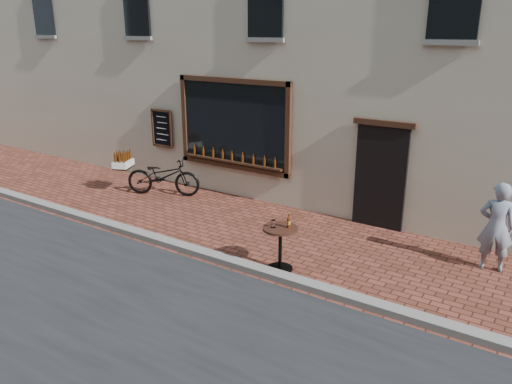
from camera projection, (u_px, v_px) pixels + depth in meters
The scene contains 5 objects.
ground at pixel (209, 264), 9.11m from camera, with size 90.00×90.00×0.00m, color #53261A.
kerb at pixel (215, 257), 9.25m from camera, with size 90.00×0.25×0.12m, color slate.
cargo_bicycle at pixel (162, 176), 12.75m from camera, with size 2.26×1.46×1.08m.
bistro_table at pixel (280, 240), 8.73m from camera, with size 0.63×0.63×1.07m.
pedestrian at pixel (496, 227), 8.67m from camera, with size 0.59×0.39×1.62m, color slate.
Camera 1 is at (5.26, -6.40, 4.09)m, focal length 35.00 mm.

